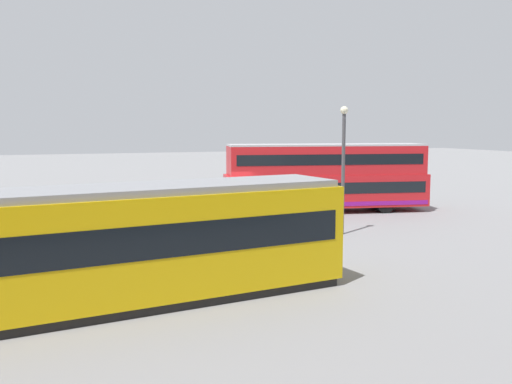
% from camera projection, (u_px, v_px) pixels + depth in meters
% --- Properties ---
extents(ground_plane, '(160.00, 160.00, 0.00)m').
position_uv_depth(ground_plane, '(236.00, 221.00, 29.11)').
color(ground_plane, gray).
extents(double_decker_bus, '(11.98, 4.71, 3.94)m').
position_uv_depth(double_decker_bus, '(326.00, 177.00, 32.02)').
color(double_decker_bus, red).
rests_on(double_decker_bus, ground).
extents(tram_yellow, '(15.75, 4.44, 3.30)m').
position_uv_depth(tram_yellow, '(74.00, 249.00, 14.58)').
color(tram_yellow, '#E5B70C').
rests_on(tram_yellow, ground).
extents(pedestrian_near_railing, '(0.33, 0.36, 1.75)m').
position_uv_depth(pedestrian_near_railing, '(143.00, 219.00, 23.63)').
color(pedestrian_near_railing, '#4C3F2D').
rests_on(pedestrian_near_railing, ground).
extents(pedestrian_crossing, '(0.45, 0.45, 1.61)m').
position_uv_depth(pedestrian_crossing, '(294.00, 227.00, 22.22)').
color(pedestrian_crossing, '#4C3F2D').
rests_on(pedestrian_crossing, ground).
extents(pedestrian_railing, '(6.80, 0.84, 1.08)m').
position_uv_depth(pedestrian_railing, '(209.00, 233.00, 21.93)').
color(pedestrian_railing, gray).
rests_on(pedestrian_railing, ground).
extents(info_sign, '(1.20, 0.27, 2.54)m').
position_uv_depth(info_sign, '(84.00, 210.00, 20.85)').
color(info_sign, slate).
rests_on(info_sign, ground).
extents(street_lamp, '(0.36, 0.36, 5.84)m').
position_uv_depth(street_lamp, '(343.00, 159.00, 25.06)').
color(street_lamp, '#4C4C51').
rests_on(street_lamp, ground).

